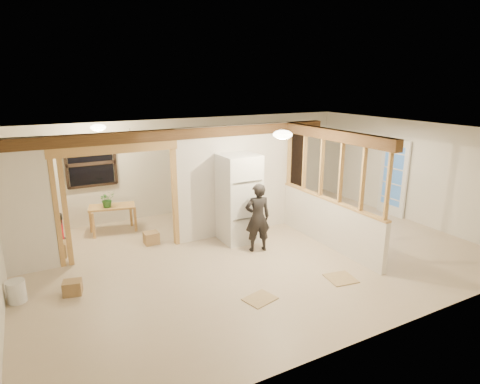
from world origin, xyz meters
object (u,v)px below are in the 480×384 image
work_table (113,219)px  shop_vac (53,229)px  refrigerator (239,198)px  woman (258,217)px  bookshelf (287,166)px

work_table → shop_vac: work_table is taller
refrigerator → woman: 0.75m
refrigerator → shop_vac: (-3.67, 1.78, -0.65)m
refrigerator → work_table: size_ratio=1.89×
refrigerator → woman: refrigerator is taller
work_table → bookshelf: size_ratio=0.52×
work_table → woman: bearing=-33.8°
woman → work_table: size_ratio=1.42×
shop_vac → bookshelf: size_ratio=0.32×
refrigerator → work_table: bearing=142.8°
woman → bookshelf: (2.78, 2.97, 0.27)m
refrigerator → shop_vac: 4.13m
woman → shop_vac: 4.50m
woman → shop_vac: bearing=-20.5°
work_table → shop_vac: 1.29m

